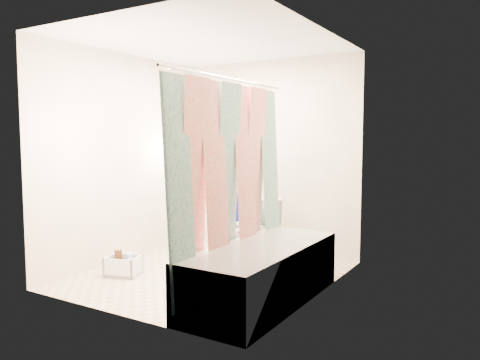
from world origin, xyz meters
The scene contains 14 objects.
floor centered at (0.00, 0.00, 0.00)m, with size 2.60×2.60×0.00m, color tan.
ceiling centered at (0.00, 0.00, 2.40)m, with size 2.40×2.60×0.02m, color silver.
wall_back centered at (0.00, 1.30, 1.20)m, with size 2.40×0.02×2.40m, color beige.
wall_front centered at (0.00, -1.30, 1.20)m, with size 2.40×0.02×2.40m, color beige.
wall_left centered at (-1.20, 0.00, 1.20)m, with size 0.02×2.60×2.40m, color beige.
wall_right centered at (1.20, 0.00, 1.20)m, with size 0.02×2.60×2.40m, color beige.
bathtub centered at (0.85, -0.43, 0.27)m, with size 0.70×1.75×0.50m.
curtain_rod centered at (0.52, -0.43, 1.95)m, with size 0.02×0.02×1.90m, color silver.
shower_curtain centered at (0.52, -0.43, 1.02)m, with size 0.06×1.75×1.80m, color white.
toilet centered at (0.08, 0.69, 0.37)m, with size 0.42×0.73×0.75m, color white.
tank_lid centered at (0.05, 0.57, 0.44)m, with size 0.46×0.20×0.03m, color silver.
tank_internals centered at (0.08, 0.89, 0.74)m, with size 0.18×0.07×0.24m.
plumber centered at (-0.13, 0.41, 0.96)m, with size 0.70×0.46×1.91m, color #101CA7.
cleaning_caddy centered at (-0.76, -0.47, 0.09)m, with size 0.40×0.36×0.26m.
Camera 1 is at (2.75, -3.95, 1.43)m, focal length 35.00 mm.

